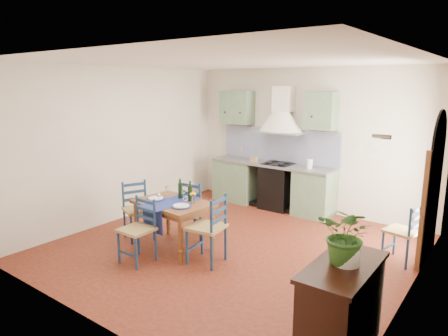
{
  "coord_description": "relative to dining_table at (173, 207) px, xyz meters",
  "views": [
    {
      "loc": [
        3.35,
        -4.74,
        2.47
      ],
      "look_at": [
        -0.39,
        0.3,
        1.16
      ],
      "focal_mm": 32.0,
      "sensor_mm": 36.0,
      "label": 1
    }
  ],
  "objects": [
    {
      "name": "potted_plant",
      "position": [
        2.99,
        -0.95,
        0.55
      ],
      "size": [
        0.5,
        0.44,
        0.53
      ],
      "primitive_type": "imported",
      "rotation": [
        0.0,
        0.0,
        -0.05
      ],
      "color": "#2E5E21",
      "rests_on": "sideboard"
    },
    {
      "name": "back_wall",
      "position": [
        0.25,
        2.84,
        0.4
      ],
      "size": [
        5.0,
        0.96,
        2.8
      ],
      "color": "silver",
      "rests_on": "ground"
    },
    {
      "name": "ceiling",
      "position": [
        0.72,
        0.55,
        2.15
      ],
      "size": [
        5.0,
        5.0,
        0.01
      ],
      "primitive_type": "cube",
      "color": "white",
      "rests_on": "back_wall"
    },
    {
      "name": "chair_far",
      "position": [
        -0.03,
        0.56,
        -0.15
      ],
      "size": [
        0.5,
        0.5,
        0.97
      ],
      "color": "navy",
      "rests_on": "ground"
    },
    {
      "name": "left_wall",
      "position": [
        -1.78,
        0.55,
        0.75
      ],
      "size": [
        0.04,
        5.0,
        2.8
      ],
      "primitive_type": "cube",
      "color": "silver",
      "rests_on": "ground"
    },
    {
      "name": "chair_spare",
      "position": [
        2.95,
        1.54,
        -0.2
      ],
      "size": [
        0.49,
        0.49,
        0.87
      ],
      "color": "navy",
      "rests_on": "ground"
    },
    {
      "name": "chair_near",
      "position": [
        -0.07,
        -0.64,
        -0.18
      ],
      "size": [
        0.43,
        0.43,
        0.91
      ],
      "color": "navy",
      "rests_on": "ground"
    },
    {
      "name": "sideboard",
      "position": [
        2.98,
        -0.97,
        -0.15
      ],
      "size": [
        0.5,
        1.05,
        0.94
      ],
      "color": "black",
      "rests_on": "ground"
    },
    {
      "name": "chair_right",
      "position": [
        0.76,
        -0.09,
        -0.14
      ],
      "size": [
        0.52,
        0.52,
        0.99
      ],
      "color": "navy",
      "rests_on": "ground"
    },
    {
      "name": "right_wall",
      "position": [
        3.22,
        0.83,
        0.68
      ],
      "size": [
        0.26,
        5.0,
        2.8
      ],
      "color": "silver",
      "rests_on": "ground"
    },
    {
      "name": "dining_table",
      "position": [
        0.0,
        0.0,
        0.0
      ],
      "size": [
        1.23,
        0.94,
        1.05
      ],
      "color": "brown",
      "rests_on": "ground"
    },
    {
      "name": "floor",
      "position": [
        0.72,
        0.55,
        -0.65
      ],
      "size": [
        5.0,
        5.0,
        0.0
      ],
      "primitive_type": "plane",
      "color": "#4B1810",
      "rests_on": "ground"
    },
    {
      "name": "chair_left",
      "position": [
        -0.76,
        -0.04,
        -0.17
      ],
      "size": [
        0.57,
        0.57,
        0.93
      ],
      "color": "navy",
      "rests_on": "ground"
    }
  ]
}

